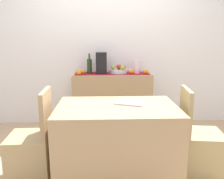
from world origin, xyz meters
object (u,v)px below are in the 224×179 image
sideboard_console (112,100)px  dining_table (117,142)px  open_book (131,102)px  ceramic_vase (137,67)px  fruit_bowl (118,71)px  chair_near_window (32,153)px  coffee_maker (101,63)px  wine_bottle (89,66)px  chair_by_corner (199,150)px

sideboard_console → dining_table: size_ratio=1.02×
sideboard_console → dining_table: sideboard_console is taller
sideboard_console → open_book: bearing=-84.2°
sideboard_console → ceramic_vase: bearing=0.0°
fruit_bowl → chair_near_window: bearing=-124.5°
fruit_bowl → ceramic_vase: ceramic_vase is taller
coffee_maker → wine_bottle: bearing=180.0°
ceramic_vase → dining_table: bearing=-105.5°
wine_bottle → open_book: 1.39m
fruit_bowl → dining_table: size_ratio=0.23×
coffee_maker → ceramic_vase: 0.54m
chair_near_window → dining_table: bearing=-0.0°
dining_table → open_book: open_book is taller
coffee_maker → dining_table: size_ratio=0.28×
sideboard_console → chair_by_corner: chair_by_corner is taller
open_book → chair_by_corner: (0.70, -0.09, -0.48)m
chair_by_corner → ceramic_vase: bearing=108.4°
open_book → ceramic_vase: bearing=100.6°
sideboard_console → open_book: sideboard_console is taller
sideboard_console → wine_bottle: 0.64m
coffee_maker → fruit_bowl: bearing=0.0°
wine_bottle → chair_by_corner: (1.18, -1.38, -0.70)m
ceramic_vase → chair_near_window: bearing=-131.6°
sideboard_console → dining_table: 1.39m
coffee_maker → dining_table: (0.15, -1.38, -0.64)m
chair_by_corner → wine_bottle: bearing=130.4°
wine_bottle → chair_by_corner: 1.95m
ceramic_vase → dining_table: ceramic_vase is taller
open_book → coffee_maker: bearing=124.1°
sideboard_console → fruit_bowl: size_ratio=4.46×
chair_near_window → chair_by_corner: size_ratio=1.00×
open_book → sideboard_console: bearing=117.1°
ceramic_vase → chair_near_window: size_ratio=0.23×
dining_table → chair_near_window: chair_near_window is taller
ceramic_vase → dining_table: (-0.38, -1.38, -0.58)m
wine_bottle → sideboard_console: bearing=0.0°
dining_table → chair_near_window: bearing=180.0°
open_book → chair_by_corner: size_ratio=0.31×
dining_table → coffee_maker: bearing=96.3°
dining_table → open_book: (0.14, 0.09, 0.38)m
sideboard_console → ceramic_vase: size_ratio=5.81×
dining_table → chair_near_window: (-0.84, 0.00, -0.10)m
fruit_bowl → ceramic_vase: bearing=0.0°
sideboard_console → coffee_maker: 0.61m
coffee_maker → chair_by_corner: coffee_maker is taller
dining_table → chair_near_window: size_ratio=1.29×
fruit_bowl → chair_near_window: size_ratio=0.30×
fruit_bowl → coffee_maker: (-0.26, 0.00, 0.13)m
dining_table → sideboard_console: bearing=89.6°
wine_bottle → ceramic_vase: (0.72, 0.00, -0.01)m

